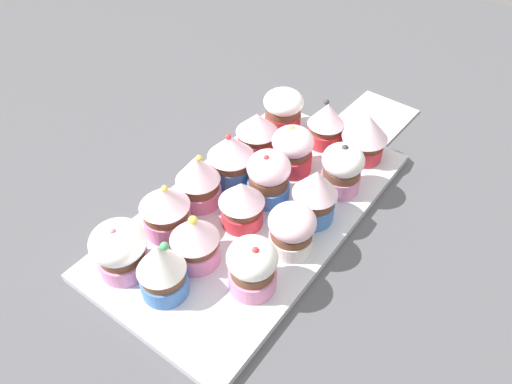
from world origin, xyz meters
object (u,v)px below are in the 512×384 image
at_px(cupcake_3, 198,179).
at_px(cupcake_1, 257,132).
at_px(cupcake_9, 245,204).
at_px(cupcake_0, 283,109).
at_px(cupcake_6, 325,123).
at_px(cupcake_13, 342,168).
at_px(cupcake_2, 231,157).
at_px(cupcake_4, 165,209).
at_px(cupcake_12, 365,135).
at_px(cupcake_14, 315,195).
at_px(baking_tray, 256,211).
at_px(cupcake_15, 292,229).
at_px(cupcake_10, 195,240).
at_px(cupcake_8, 266,175).
at_px(cupcake_16, 252,266).
at_px(cupcake_11, 162,269).
at_px(cupcake_5, 120,249).
at_px(cupcake_7, 292,150).
at_px(napkin, 376,116).

bearing_deg(cupcake_3, cupcake_1, -179.08).
distance_m(cupcake_1, cupcake_9, 0.15).
distance_m(cupcake_0, cupcake_6, 0.07).
relative_size(cupcake_9, cupcake_13, 0.89).
height_order(cupcake_2, cupcake_4, cupcake_2).
bearing_deg(cupcake_6, cupcake_1, -42.68).
bearing_deg(cupcake_12, cupcake_14, 2.44).
relative_size(baking_tray, cupcake_0, 6.63).
distance_m(cupcake_4, cupcake_6, 0.28).
height_order(cupcake_13, cupcake_15, cupcake_13).
relative_size(cupcake_10, cupcake_15, 1.10).
bearing_deg(baking_tray, cupcake_1, -144.31).
relative_size(cupcake_4, cupcake_6, 1.04).
bearing_deg(cupcake_3, cupcake_13, 133.18).
bearing_deg(cupcake_6, cupcake_8, -1.25).
distance_m(cupcake_0, cupcake_4, 0.26).
relative_size(cupcake_4, cupcake_16, 1.02).
distance_m(baking_tray, cupcake_11, 0.17).
bearing_deg(cupcake_8, cupcake_16, 29.87).
distance_m(cupcake_5, cupcake_10, 0.08).
height_order(cupcake_7, cupcake_11, cupcake_11).
bearing_deg(baking_tray, cupcake_6, -179.56).
xyz_separation_m(cupcake_0, cupcake_12, (-0.01, 0.13, 0.00)).
bearing_deg(cupcake_12, cupcake_1, -59.13).
relative_size(cupcake_13, napkin, 0.63).
height_order(cupcake_8, cupcake_11, cupcake_11).
bearing_deg(cupcake_7, cupcake_5, -12.45).
relative_size(cupcake_1, cupcake_12, 0.88).
distance_m(cupcake_1, cupcake_11, 0.27).
relative_size(cupcake_2, cupcake_9, 1.15).
bearing_deg(cupcake_14, cupcake_15, 4.50).
distance_m(cupcake_0, cupcake_16, 0.30).
bearing_deg(cupcake_9, cupcake_15, 91.64).
bearing_deg(cupcake_9, cupcake_6, -178.41).
xyz_separation_m(cupcake_1, cupcake_5, (0.27, 0.01, 0.00)).
height_order(cupcake_0, cupcake_6, cupcake_6).
distance_m(cupcake_14, cupcake_15, 0.06).
bearing_deg(cupcake_8, cupcake_6, 178.75).
xyz_separation_m(cupcake_1, cupcake_3, (0.13, 0.00, 0.00)).
bearing_deg(napkin, baking_tray, -5.59).
relative_size(cupcake_6, napkin, 0.60).
bearing_deg(cupcake_16, cupcake_9, -137.56).
distance_m(cupcake_3, cupcake_15, 0.14).
distance_m(cupcake_2, cupcake_13, 0.15).
relative_size(baking_tray, cupcake_12, 6.02).
distance_m(cupcake_12, cupcake_13, 0.08).
bearing_deg(cupcake_8, cupcake_7, -178.07).
bearing_deg(cupcake_7, cupcake_11, 0.27).
xyz_separation_m(cupcake_9, cupcake_15, (-0.00, 0.07, -0.00)).
bearing_deg(cupcake_12, cupcake_9, -15.37).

